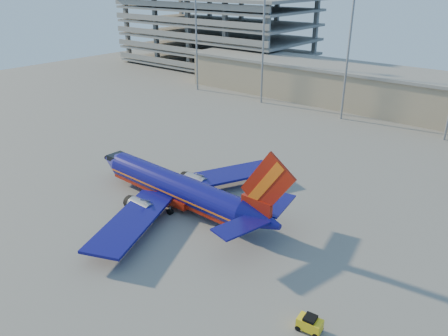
% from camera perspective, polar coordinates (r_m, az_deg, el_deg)
% --- Properties ---
extents(ground, '(220.00, 220.00, 0.00)m').
position_cam_1_polar(ground, '(54.89, -1.02, -5.71)').
color(ground, slate).
rests_on(ground, ground).
extents(terminal_building, '(122.00, 16.00, 8.50)m').
position_cam_1_polar(terminal_building, '(99.36, 26.17, 8.17)').
color(terminal_building, gray).
rests_on(terminal_building, ground).
extents(parking_garage, '(62.00, 32.00, 21.40)m').
position_cam_1_polar(parking_garage, '(145.15, -0.98, 17.76)').
color(parking_garage, slate).
rests_on(parking_garage, ground).
extents(light_mast_row, '(101.60, 1.60, 28.65)m').
position_cam_1_polar(light_mast_row, '(86.93, 22.44, 15.85)').
color(light_mast_row, gray).
rests_on(light_mast_row, ground).
extents(aircraft_main, '(32.45, 31.22, 10.99)m').
position_cam_1_polar(aircraft_main, '(55.42, -5.76, -2.78)').
color(aircraft_main, navy).
rests_on(aircraft_main, ground).
extents(baggage_tug, '(2.16, 1.43, 1.48)m').
position_cam_1_polar(baggage_tug, '(38.86, 11.14, -19.30)').
color(baggage_tug, yellow).
rests_on(baggage_tug, ground).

